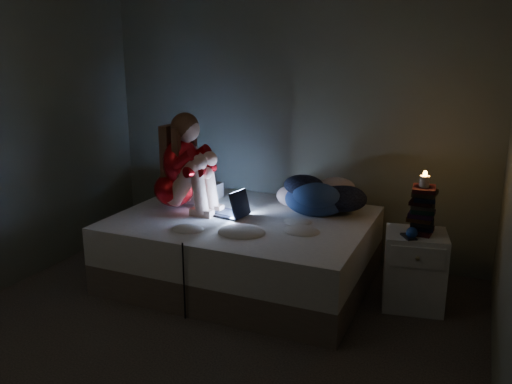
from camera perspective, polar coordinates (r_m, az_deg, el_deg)
The scene contains 12 objects.
floor at distance 3.55m, azimuth -7.53°, elevation -16.64°, with size 3.60×3.80×0.02m, color black.
wall_back at distance 4.78m, azimuth 3.85°, elevation 8.48°, with size 3.60×0.02×2.60m, color #5E6651.
bed at distance 4.34m, azimuth -1.40°, elevation -6.18°, with size 2.00×1.50×0.55m, color silver, non-canonical shape.
pillow at distance 4.80m, azimuth -6.94°, elevation 0.12°, with size 0.47×0.33×0.14m, color silver.
woman at distance 4.41m, azimuth -9.00°, elevation 3.35°, with size 0.51×0.34×0.83m, color maroon, non-canonical shape.
laptop at distance 4.27m, azimuth -3.30°, elevation -1.01°, with size 0.33×0.23×0.23m, color black, non-canonical shape.
clothes_pile at distance 4.34m, azimuth 6.54°, elevation -0.15°, with size 0.55×0.44×0.33m, color navy, non-canonical shape.
nightstand at distance 4.08m, azimuth 16.85°, elevation -8.10°, with size 0.43×0.38×0.57m, color silver.
book_stack at distance 3.94m, azimuth 17.65°, elevation -1.98°, with size 0.19×0.25×0.33m, color black, non-canonical shape.
candle at distance 3.89m, azimuth 17.89°, elevation 0.90°, with size 0.07×0.07×0.08m, color beige.
phone at distance 3.87m, azimuth 16.01°, elevation -4.61°, with size 0.07×0.14×0.01m, color black.
blue_orb at distance 3.85m, azimuth 16.32°, elevation -4.21°, with size 0.08×0.08×0.08m, color navy.
Camera 1 is at (1.60, -2.56, 1.85)m, focal length 36.67 mm.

